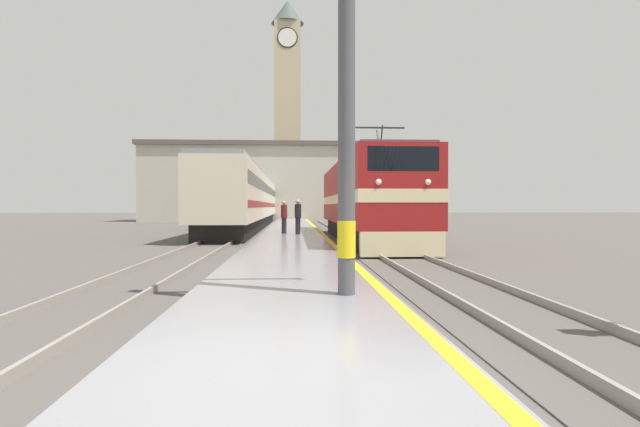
{
  "coord_description": "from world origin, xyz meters",
  "views": [
    {
      "loc": [
        0.03,
        -4.85,
        1.71
      ],
      "look_at": [
        1.94,
        29.86,
        1.2
      ],
      "focal_mm": 28.0,
      "sensor_mm": 36.0,
      "label": 1
    }
  ],
  "objects_px": {
    "catenary_mast": "(352,28)",
    "clock_tower": "(288,104)",
    "second_waiting_passenger": "(298,216)",
    "locomotive_train": "(364,200)",
    "person_on_platform": "(284,216)",
    "passenger_train": "(255,201)"
  },
  "relations": [
    {
      "from": "person_on_platform",
      "to": "second_waiting_passenger",
      "type": "height_order",
      "value": "second_waiting_passenger"
    },
    {
      "from": "catenary_mast",
      "to": "person_on_platform",
      "type": "height_order",
      "value": "catenary_mast"
    },
    {
      "from": "catenary_mast",
      "to": "person_on_platform",
      "type": "distance_m",
      "value": 18.85
    },
    {
      "from": "passenger_train",
      "to": "second_waiting_passenger",
      "type": "xyz_separation_m",
      "value": [
        3.7,
        -20.63,
        -1.03
      ]
    },
    {
      "from": "person_on_platform",
      "to": "clock_tower",
      "type": "height_order",
      "value": "clock_tower"
    },
    {
      "from": "passenger_train",
      "to": "clock_tower",
      "type": "xyz_separation_m",
      "value": [
        2.75,
        22.11,
        13.38
      ]
    },
    {
      "from": "second_waiting_passenger",
      "to": "locomotive_train",
      "type": "bearing_deg",
      "value": -19.09
    },
    {
      "from": "locomotive_train",
      "to": "person_on_platform",
      "type": "bearing_deg",
      "value": 151.94
    },
    {
      "from": "locomotive_train",
      "to": "second_waiting_passenger",
      "type": "relative_size",
      "value": 9.87
    },
    {
      "from": "catenary_mast",
      "to": "clock_tower",
      "type": "xyz_separation_m",
      "value": [
        -1.64,
        60.23,
        11.03
      ]
    },
    {
      "from": "locomotive_train",
      "to": "clock_tower",
      "type": "bearing_deg",
      "value": 95.48
    },
    {
      "from": "passenger_train",
      "to": "clock_tower",
      "type": "bearing_deg",
      "value": 82.92
    },
    {
      "from": "passenger_train",
      "to": "person_on_platform",
      "type": "relative_size",
      "value": 28.52
    },
    {
      "from": "locomotive_train",
      "to": "clock_tower",
      "type": "height_order",
      "value": "clock_tower"
    },
    {
      "from": "second_waiting_passenger",
      "to": "catenary_mast",
      "type": "bearing_deg",
      "value": -87.73
    },
    {
      "from": "catenary_mast",
      "to": "clock_tower",
      "type": "distance_m",
      "value": 61.25
    },
    {
      "from": "catenary_mast",
      "to": "second_waiting_passenger",
      "type": "xyz_separation_m",
      "value": [
        -0.69,
        17.49,
        -3.37
      ]
    },
    {
      "from": "person_on_platform",
      "to": "locomotive_train",
      "type": "bearing_deg",
      "value": -28.06
    },
    {
      "from": "catenary_mast",
      "to": "second_waiting_passenger",
      "type": "relative_size",
      "value": 4.88
    },
    {
      "from": "passenger_train",
      "to": "clock_tower",
      "type": "relative_size",
      "value": 1.66
    },
    {
      "from": "catenary_mast",
      "to": "clock_tower",
      "type": "bearing_deg",
      "value": 91.56
    },
    {
      "from": "passenger_train",
      "to": "clock_tower",
      "type": "height_order",
      "value": "clock_tower"
    }
  ]
}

